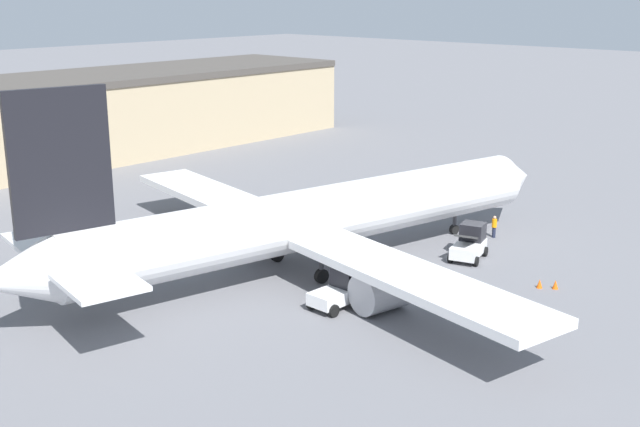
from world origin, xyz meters
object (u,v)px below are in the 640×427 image
object	(u,v)px
safety_cone_near	(555,284)
airplane	(306,220)
safety_cone_far	(540,284)
baggage_tug	(340,290)
belt_loader_truck	(470,243)
ground_crew_worker	(494,226)

from	to	relation	value
safety_cone_near	airplane	bearing A→B (deg)	119.65
airplane	safety_cone_far	xyz separation A→B (m)	(7.09, -12.57, -3.05)
baggage_tug	belt_loader_truck	xyz separation A→B (m)	(12.13, -0.89, 0.08)
ground_crew_worker	airplane	bearing A→B (deg)	143.30
baggage_tug	safety_cone_far	world-z (taller)	baggage_tug
ground_crew_worker	safety_cone_far	world-z (taller)	ground_crew_worker
belt_loader_truck	safety_cone_near	size ratio (longest dim) A/B	6.52
ground_crew_worker	baggage_tug	distance (m)	17.31
ground_crew_worker	baggage_tug	world-z (taller)	baggage_tug
safety_cone_near	belt_loader_truck	bearing A→B (deg)	78.25
safety_cone_near	ground_crew_worker	bearing A→B (deg)	50.74
baggage_tug	safety_cone_far	size ratio (longest dim) A/B	5.99
safety_cone_near	safety_cone_far	size ratio (longest dim) A/B	1.00
safety_cone_far	belt_loader_truck	bearing A→B (deg)	72.45
baggage_tug	safety_cone_near	size ratio (longest dim) A/B	5.99
airplane	baggage_tug	distance (m)	6.77
belt_loader_truck	safety_cone_far	bearing A→B (deg)	-123.70
belt_loader_truck	safety_cone_far	world-z (taller)	belt_loader_truck
ground_crew_worker	belt_loader_truck	world-z (taller)	belt_loader_truck
airplane	safety_cone_near	world-z (taller)	airplane
airplane	ground_crew_worker	size ratio (longest dim) A/B	25.40
ground_crew_worker	belt_loader_truck	bearing A→B (deg)	176.42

